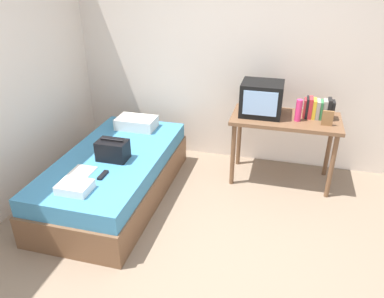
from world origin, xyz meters
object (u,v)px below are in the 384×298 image
at_px(book_row, 318,109).
at_px(pillow, 136,123).
at_px(handbag, 113,150).
at_px(folded_towel, 75,187).
at_px(bed, 115,176).
at_px(water_bottle, 299,110).
at_px(picture_frame, 328,118).
at_px(magazine, 80,173).
at_px(remote_dark, 103,175).
at_px(desk, 285,126).
at_px(tv, 262,99).

distance_m(book_row, pillow, 2.06).
distance_m(book_row, handbag, 2.20).
bearing_deg(folded_towel, pillow, 90.36).
bearing_deg(bed, folded_towel, -91.50).
distance_m(water_bottle, folded_towel, 2.34).
height_order(picture_frame, folded_towel, picture_frame).
height_order(pillow, folded_towel, pillow).
distance_m(handbag, magazine, 0.40).
relative_size(handbag, remote_dark, 1.92).
height_order(book_row, magazine, book_row).
relative_size(desk, book_row, 3.72).
bearing_deg(water_bottle, desk, 148.90).
bearing_deg(pillow, tv, 4.80).
bearing_deg(handbag, water_bottle, 25.15).
xyz_separation_m(desk, remote_dark, (-1.58, -1.22, -0.16)).
bearing_deg(pillow, book_row, 4.84).
distance_m(pillow, handbag, 0.79).
height_order(tv, folded_towel, tv).
relative_size(magazine, folded_towel, 1.04).
relative_size(book_row, magazine, 1.08).
bearing_deg(folded_towel, bed, 88.50).
xyz_separation_m(magazine, folded_towel, (0.11, -0.28, 0.03)).
xyz_separation_m(book_row, magazine, (-2.13, -1.30, -0.37)).
xyz_separation_m(picture_frame, remote_dark, (-1.99, -1.10, -0.34)).
relative_size(pillow, handbag, 1.53).
height_order(tv, book_row, tv).
distance_m(book_row, folded_towel, 2.59).
bearing_deg(folded_towel, remote_dark, 67.92).
bearing_deg(desk, tv, 176.66).
bearing_deg(pillow, remote_dark, -83.60).
bearing_deg(magazine, bed, 73.11).
distance_m(desk, folded_towel, 2.28).
bearing_deg(folded_towel, tv, 47.06).
xyz_separation_m(tv, folded_towel, (-1.42, -1.53, -0.42)).
bearing_deg(tv, water_bottle, -12.46).
relative_size(picture_frame, folded_towel, 0.57).
distance_m(water_bottle, handbag, 1.95).
distance_m(tv, remote_dark, 1.85).
distance_m(tv, book_row, 0.61).
relative_size(bed, book_row, 6.41).
bearing_deg(tv, picture_frame, -11.63).
bearing_deg(picture_frame, desk, 163.00).
relative_size(bed, magazine, 6.90).
distance_m(water_bottle, picture_frame, 0.30).
bearing_deg(remote_dark, desk, 37.72).
xyz_separation_m(handbag, folded_towel, (-0.07, -0.62, -0.06)).
bearing_deg(handbag, folded_towel, -96.19).
xyz_separation_m(tv, water_bottle, (0.40, -0.09, -0.06)).
bearing_deg(book_row, bed, -156.35).
height_order(water_bottle, picture_frame, water_bottle).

